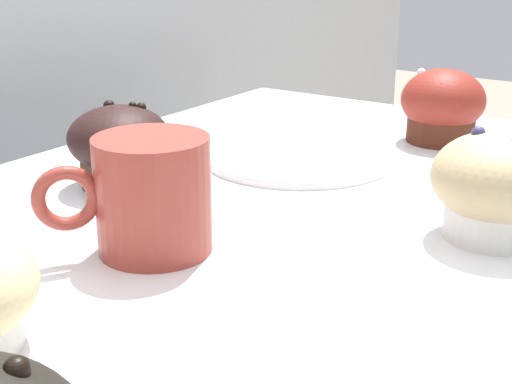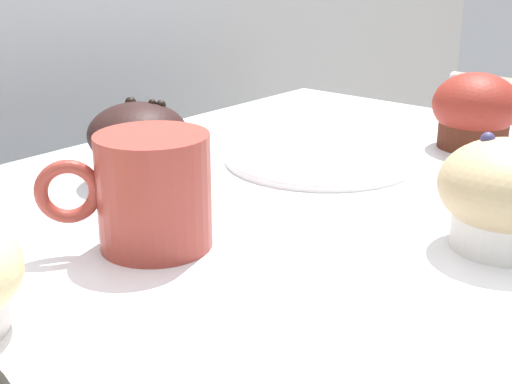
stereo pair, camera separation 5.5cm
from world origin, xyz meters
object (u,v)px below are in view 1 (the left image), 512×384
muffin_front_left (119,145)px  muffin_front_right (442,107)px  serving_plate (298,156)px  muffin_back_left (497,186)px  coffee_cup (150,193)px

muffin_front_left → muffin_front_right: (0.33, -0.21, 0.00)m
serving_plate → muffin_back_left: bearing=-112.1°
muffin_back_left → muffin_front_right: 0.30m
muffin_back_left → muffin_front_left: muffin_back_left is taller
muffin_back_left → muffin_front_left: size_ratio=1.07×
coffee_cup → serving_plate: (0.27, 0.03, -0.04)m
muffin_back_left → muffin_front_right: (0.26, 0.14, -0.00)m
muffin_back_left → coffee_cup: (-0.17, 0.21, 0.00)m
muffin_back_left → coffee_cup: same height
muffin_front_right → muffin_back_left: bearing=-151.6°
serving_plate → muffin_front_left: bearing=149.3°
muffin_front_left → serving_plate: (0.17, -0.10, -0.04)m
coffee_cup → serving_plate: bearing=6.4°
muffin_back_left → serving_plate: size_ratio=0.51×
muffin_front_right → coffee_cup: 0.44m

